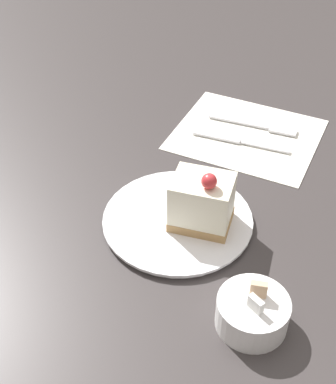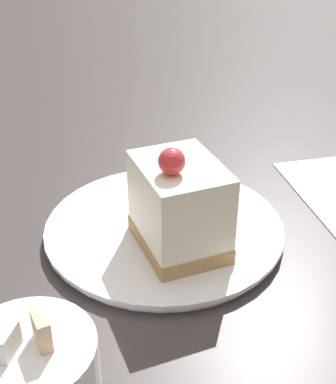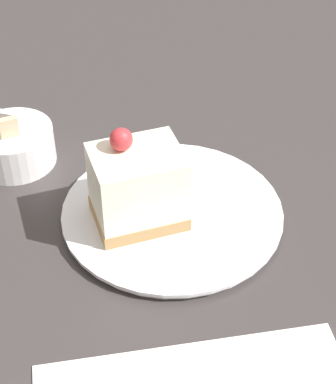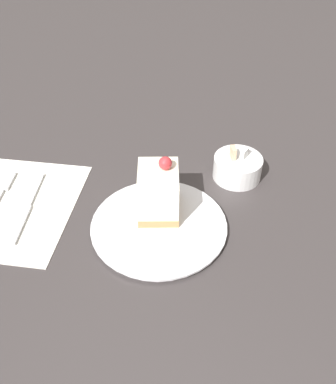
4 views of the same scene
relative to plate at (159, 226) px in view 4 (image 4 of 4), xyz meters
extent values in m
plane|color=#383333|center=(-0.02, -0.04, -0.01)|extent=(4.00, 4.00, 0.00)
cylinder|color=white|center=(0.00, 0.00, 0.00)|extent=(0.21, 0.21, 0.01)
cylinder|color=white|center=(0.00, 0.00, 0.00)|extent=(0.22, 0.22, 0.00)
cube|color=#AD8451|center=(-0.01, 0.03, 0.01)|extent=(0.08, 0.10, 0.01)
cube|color=white|center=(-0.01, 0.03, 0.05)|extent=(0.08, 0.09, 0.06)
sphere|color=red|center=(0.00, 0.05, 0.09)|extent=(0.02, 0.02, 0.02)
cube|color=white|center=(-0.26, 0.00, 0.00)|extent=(0.23, 0.26, 0.00)
cube|color=silver|center=(-0.30, 0.06, 0.00)|extent=(0.03, 0.05, 0.00)
cube|color=silver|center=(-0.22, -0.04, 0.00)|extent=(0.03, 0.09, 0.00)
cube|color=silver|center=(-0.24, 0.05, 0.00)|extent=(0.02, 0.09, 0.00)
cylinder|color=white|center=(0.11, 0.16, 0.01)|extent=(0.09, 0.09, 0.04)
cube|color=#D8B28C|center=(0.10, 0.16, 0.05)|extent=(0.01, 0.02, 0.02)
cube|color=white|center=(0.12, 0.16, 0.04)|extent=(0.02, 0.02, 0.02)
camera|label=1|loc=(0.50, 0.26, 0.54)|focal=50.00mm
camera|label=2|loc=(0.07, 0.40, 0.28)|focal=50.00mm
camera|label=3|loc=(-0.46, 0.06, 0.43)|focal=60.00mm
camera|label=4|loc=(0.11, -0.47, 0.50)|focal=40.00mm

